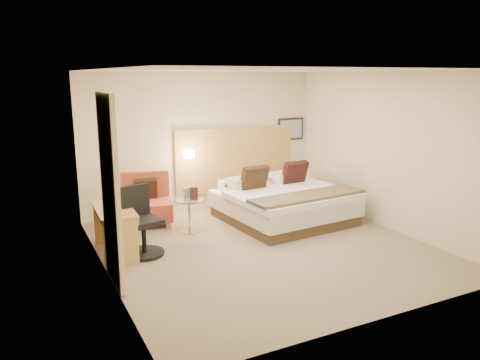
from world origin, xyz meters
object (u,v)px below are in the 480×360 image
side_table (189,214)px  desk (116,218)px  desk_chair (142,227)px  bed (283,203)px  lounge_chair (147,204)px

side_table → desk: (-1.33, -0.46, 0.24)m
side_table → desk_chair: 1.21m
bed → desk_chair: desk_chair is taller
lounge_chair → side_table: (0.53, -0.78, -0.05)m
bed → lounge_chair: bed is taller
bed → side_table: bed is taller
bed → side_table: 1.78m
bed → desk_chair: size_ratio=2.21×
lounge_chair → side_table: size_ratio=1.59×
desk → bed: bearing=5.4°
lounge_chair → desk: 1.49m
bed → desk: (-3.10, -0.29, 0.22)m
side_table → desk_chair: bearing=-146.1°
desk_chair → side_table: bearing=33.9°
bed → lounge_chair: 2.49m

